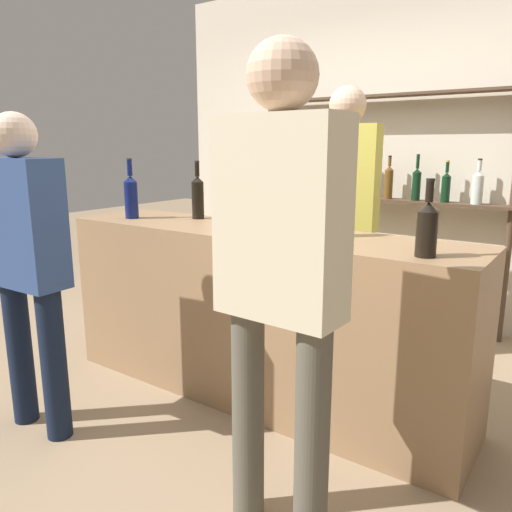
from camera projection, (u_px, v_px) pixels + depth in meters
ground_plane at (256, 393)px, 2.96m from camera, size 16.00×16.00×0.00m
bar_counter at (256, 314)px, 2.85m from camera, size 2.43×0.57×0.98m
back_wall at (385, 150)px, 4.16m from camera, size 4.03×0.12×2.80m
back_shelf at (376, 175)px, 4.06m from camera, size 2.11×0.18×1.83m
counter_bottle_0 at (198, 196)px, 3.14m from camera, size 0.08×0.08×0.36m
counter_bottle_1 at (427, 227)px, 2.06m from camera, size 0.09×0.09×0.32m
counter_bottle_2 at (271, 202)px, 2.83m from camera, size 0.08×0.08×0.36m
counter_bottle_3 at (271, 211)px, 2.51m from camera, size 0.07×0.07×0.33m
counter_bottle_4 at (335, 208)px, 2.53m from camera, size 0.09×0.09×0.38m
counter_bottle_5 at (131, 196)px, 3.16m from camera, size 0.09×0.09×0.38m
wine_glass at (314, 216)px, 2.44m from camera, size 0.08×0.08×0.16m
server_behind_counter at (344, 201)px, 3.31m from camera, size 0.46×0.25×1.81m
customer_left at (26, 253)px, 2.40m from camera, size 0.45×0.21×1.59m
customer_right at (280, 263)px, 1.69m from camera, size 0.45×0.23×1.77m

